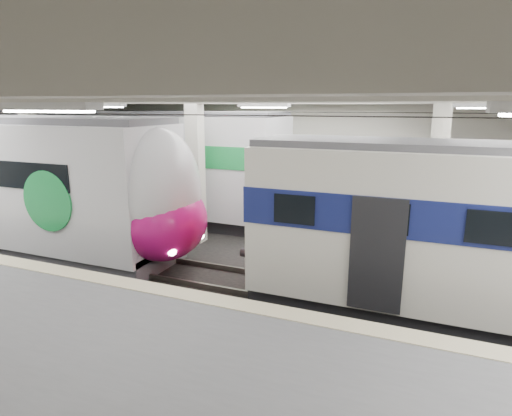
% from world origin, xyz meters
% --- Properties ---
extents(station_hall, '(36.00, 24.00, 5.75)m').
position_xyz_m(station_hall, '(0.00, -1.74, 3.24)').
color(station_hall, black).
rests_on(station_hall, ground).
extents(modern_emu, '(14.33, 2.96, 4.60)m').
position_xyz_m(modern_emu, '(-7.72, -0.00, 2.26)').
color(modern_emu, silver).
rests_on(modern_emu, ground).
extents(far_train, '(14.91, 3.37, 4.70)m').
position_xyz_m(far_train, '(-8.00, 5.50, 2.43)').
color(far_train, silver).
rests_on(far_train, ground).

